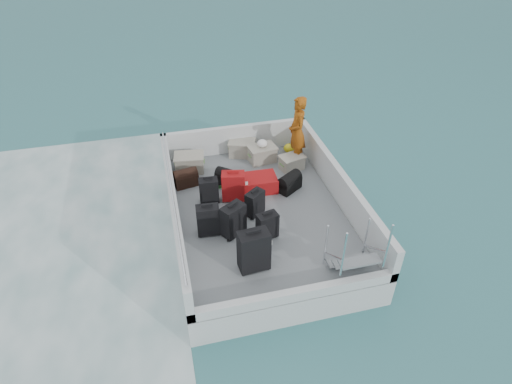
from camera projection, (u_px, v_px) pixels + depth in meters
ground at (259, 231)px, 9.30m from camera, size 160.00×160.00×0.00m
wake_foam at (22, 271)px, 8.36m from camera, size 10.00×10.00×0.00m
ferry_hull at (259, 221)px, 9.12m from camera, size 3.60×5.00×0.60m
deck at (259, 209)px, 8.94m from camera, size 3.30×4.70×0.02m
deck_fittings at (280, 202)px, 8.53m from camera, size 3.60×5.00×0.90m
suitcase_1 at (208, 221)px, 8.13m from camera, size 0.45×0.28×0.65m
suitcase_2 at (209, 191)px, 8.96m from camera, size 0.41×0.26×0.57m
suitcase_3 at (254, 251)px, 7.35m from camera, size 0.56×0.35×0.81m
suitcase_4 at (233, 220)px, 8.11m from camera, size 0.53×0.47×0.67m
suitcase_5 at (233, 187)px, 9.01m from camera, size 0.53×0.39×0.66m
suitcase_6 at (267, 226)px, 8.08m from camera, size 0.43×0.31×0.55m
suitcase_7 at (255, 203)px, 8.63m from camera, size 0.45×0.41×0.55m
suitcase_8 at (257, 183)px, 9.40m from camera, size 0.86×0.58×0.33m
duffel_0 at (186, 179)px, 9.54m from camera, size 0.57×0.39×0.32m
duffel_1 at (227, 179)px, 9.54m from camera, size 0.56×0.54×0.32m
duffel_2 at (289, 184)px, 9.39m from camera, size 0.61×0.55×0.32m
crate_0 at (190, 163)px, 10.00m from camera, size 0.70×0.53×0.39m
crate_1 at (242, 149)px, 10.56m from camera, size 0.71×0.59×0.37m
crate_2 at (262, 154)px, 10.34m from camera, size 0.67×0.51×0.37m
crate_3 at (292, 163)px, 10.08m from camera, size 0.60×0.48×0.32m
yellow_bag at (289, 148)px, 10.73m from camera, size 0.28×0.26×0.22m
white_bag at (262, 144)px, 10.17m from camera, size 0.24×0.24×0.18m
passenger at (297, 131)px, 9.90m from camera, size 0.45×0.65×1.69m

